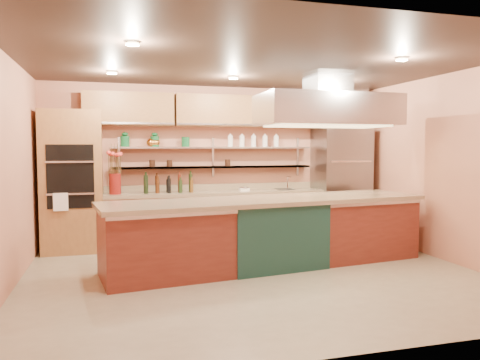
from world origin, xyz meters
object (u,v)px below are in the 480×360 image
object	(u,v)px
flower_vase	(115,184)
island	(268,232)
copper_kettle	(152,143)
green_canister	(186,142)
refrigerator	(341,182)
kitchen_scale	(244,188)

from	to	relation	value
flower_vase	island	bearing A→B (deg)	-38.41
copper_kettle	green_canister	xyz separation A→B (m)	(0.59, 0.00, 0.01)
refrigerator	copper_kettle	xyz separation A→B (m)	(-3.50, 0.23, 0.74)
island	copper_kettle	xyz separation A→B (m)	(-1.49, 1.89, 1.30)
refrigerator	copper_kettle	size ratio (longest dim) A/B	11.48
refrigerator	copper_kettle	distance (m)	3.59
green_canister	flower_vase	bearing A→B (deg)	-169.74
kitchen_scale	green_canister	xyz separation A→B (m)	(-1.01, 0.22, 0.82)
kitchen_scale	copper_kettle	distance (m)	1.81
flower_vase	green_canister	xyz separation A→B (m)	(1.21, 0.22, 0.70)
green_canister	refrigerator	bearing A→B (deg)	-4.51
refrigerator	green_canister	distance (m)	3.02
copper_kettle	green_canister	world-z (taller)	green_canister
kitchen_scale	copper_kettle	bearing A→B (deg)	176.11
copper_kettle	kitchen_scale	bearing A→B (deg)	-7.83
island	copper_kettle	bearing A→B (deg)	120.53
green_canister	island	bearing A→B (deg)	-64.65
refrigerator	flower_vase	bearing A→B (deg)	179.86
green_canister	kitchen_scale	bearing A→B (deg)	-12.26
flower_vase	kitchen_scale	distance (m)	2.23
copper_kettle	green_canister	distance (m)	0.59
kitchen_scale	green_canister	distance (m)	1.32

